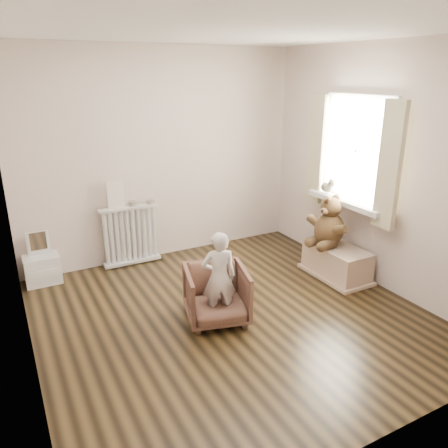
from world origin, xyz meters
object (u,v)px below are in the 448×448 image
toy_vanity (41,260)px  toy_bench (337,260)px  teddy_bear (330,220)px  child (219,278)px  armchair (217,295)px  radiator (131,235)px  plush_cat (328,185)px

toy_vanity → toy_bench: 3.39m
teddy_bear → child: bearing=-177.7°
child → toy_bench: 1.72m
armchair → toy_bench: size_ratio=0.75×
radiator → plush_cat: plush_cat is taller
toy_vanity → child: bearing=-50.5°
armchair → plush_cat: size_ratio=2.62×
radiator → teddy_bear: size_ratio=1.28×
radiator → toy_vanity: size_ratio=1.25×
toy_vanity → plush_cat: 3.45m
radiator → toy_vanity: 1.06m
radiator → armchair: 1.70m
armchair → radiator: bearing=116.5°
radiator → child: child is taller
armchair → teddy_bear: (1.63, 0.31, 0.40)m
toy_vanity → toy_bench: size_ratio=0.77×
toy_vanity → plush_cat: (3.21, -1.02, 0.72)m
plush_cat → teddy_bear: bearing=-102.0°
child → armchair: bearing=-74.9°
toy_bench → teddy_bear: (-0.05, 0.12, 0.47)m
radiator → teddy_bear: bearing=-34.4°
radiator → child: bearing=-78.9°
armchair → child: (0.00, -0.05, 0.20)m
toy_bench → child: bearing=-171.6°
toy_vanity → plush_cat: size_ratio=2.68×
teddy_bear → toy_vanity: bearing=146.1°
toy_vanity → child: size_ratio=0.67×
radiator → toy_bench: bearing=-36.0°
toy_bench → plush_cat: 0.91m
radiator → child: (0.34, -1.72, 0.08)m
radiator → child: size_ratio=0.83×
toy_vanity → plush_cat: bearing=-17.7°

